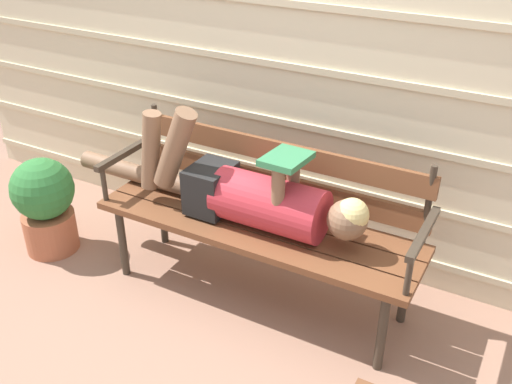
{
  "coord_description": "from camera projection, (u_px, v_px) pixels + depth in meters",
  "views": [
    {
      "loc": [
        1.2,
        -2.0,
        2.05
      ],
      "look_at": [
        0.0,
        0.18,
        0.64
      ],
      "focal_mm": 41.1,
      "sensor_mm": 36.0,
      "label": 1
    }
  ],
  "objects": [
    {
      "name": "park_bench",
      "position": [
        263.0,
        210.0,
        2.98
      ],
      "size": [
        1.69,
        0.49,
        0.87
      ],
      "color": "brown",
      "rests_on": "ground"
    },
    {
      "name": "reclining_person",
      "position": [
        245.0,
        193.0,
        2.9
      ],
      "size": [
        1.75,
        0.27,
        0.57
      ],
      "color": "#B72D38"
    },
    {
      "name": "potted_plant",
      "position": [
        45.0,
        203.0,
        3.41
      ],
      "size": [
        0.36,
        0.36,
        0.59
      ],
      "color": "#AD5B3D",
      "rests_on": "ground"
    },
    {
      "name": "ground_plane",
      "position": [
        239.0,
        315.0,
        3.04
      ],
      "size": [
        12.0,
        12.0,
        0.0
      ],
      "primitive_type": "plane",
      "color": "#936B56"
    },
    {
      "name": "house_siding",
      "position": [
        308.0,
        67.0,
        3.05
      ],
      "size": [
        5.07,
        0.08,
        2.23
      ],
      "color": "beige",
      "rests_on": "ground"
    }
  ]
}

